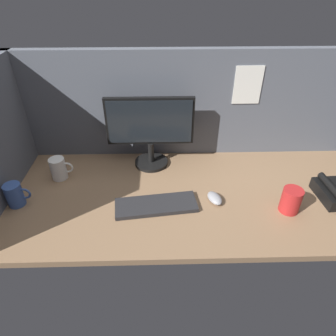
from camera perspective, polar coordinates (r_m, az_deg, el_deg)
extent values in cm
cube|color=#8C6B4C|center=(146.00, 4.21, -4.94)|extent=(180.00, 80.00, 3.00)
cube|color=#565B66|center=(162.01, 3.51, 12.09)|extent=(180.00, 5.00, 57.88)
cube|color=white|center=(160.92, 15.15, 15.16)|extent=(14.24, 0.40, 19.68)
cylinder|color=black|center=(163.56, -3.22, 1.13)|extent=(18.00, 18.00, 1.80)
cylinder|color=black|center=(160.07, -3.30, 3.03)|extent=(3.20, 3.20, 11.00)
cube|color=black|center=(152.09, -3.52, 9.03)|extent=(44.97, 2.40, 25.32)
cube|color=black|center=(150.83, -3.53, 8.80)|extent=(42.57, 0.60, 22.92)
cube|color=#262628|center=(135.71, -2.32, -7.17)|extent=(38.31, 17.41, 2.00)
ellipsoid|color=#99999E|center=(139.84, 9.01, -5.77)|extent=(8.64, 10.96, 3.40)
cylinder|color=red|center=(141.67, 22.64, -5.77)|extent=(8.73, 8.73, 11.55)
cylinder|color=white|center=(159.94, -20.41, -0.10)|extent=(7.76, 7.76, 11.47)
torus|color=white|center=(158.16, -18.85, 0.09)|extent=(6.05, 1.00, 6.05)
cylinder|color=#38569E|center=(150.95, -27.51, -4.61)|extent=(7.50, 7.50, 11.12)
torus|color=#38569E|center=(148.66, -25.99, -4.48)|extent=(5.89, 1.00, 5.89)
cylinder|color=black|center=(155.60, 28.83, -3.03)|extent=(4.34, 17.28, 3.20)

